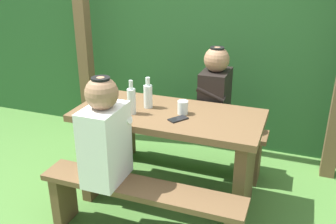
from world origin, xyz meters
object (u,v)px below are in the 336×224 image
at_px(cell_phone, 178,119).
at_px(bottle_left, 148,95).
at_px(drinking_glass, 183,107).
at_px(picnic_table, 168,142).
at_px(bottle_right, 131,100).
at_px(person_black_coat, 215,92).
at_px(person_white_shirt, 105,135).
at_px(bench_near, 141,202).
at_px(bench_far, 188,137).

bearing_deg(cell_phone, bottle_left, -172.23).
xyz_separation_m(drinking_glass, cell_phone, (0.00, -0.12, -0.04)).
bearing_deg(picnic_table, bottle_right, -155.30).
xyz_separation_m(picnic_table, person_black_coat, (0.23, 0.52, 0.26)).
distance_m(drinking_glass, bottle_right, 0.38).
height_order(person_white_shirt, drinking_glass, person_white_shirt).
bearing_deg(person_black_coat, bench_near, -102.37).
xyz_separation_m(bench_far, bottle_right, (-0.24, -0.64, 0.55)).
relative_size(bench_near, person_white_shirt, 1.95).
bearing_deg(cell_phone, picnic_table, 172.73).
distance_m(bottle_right, cell_phone, 0.37).
bearing_deg(bench_near, bench_far, 90.00).
bearing_deg(bench_near, bottle_right, 120.42).
distance_m(bench_far, bottle_left, 0.75).
bearing_deg(bench_far, person_white_shirt, -102.91).
relative_size(picnic_table, bench_near, 1.00).
xyz_separation_m(bench_near, bench_far, (0.00, 1.05, 0.00)).
bearing_deg(bench_far, cell_phone, -79.63).
height_order(bench_far, cell_phone, cell_phone).
bearing_deg(person_white_shirt, bench_far, 77.09).
bearing_deg(bottle_left, drinking_glass, -5.67).
height_order(bench_far, drinking_glass, drinking_glass).
bearing_deg(picnic_table, bench_near, -90.00).
relative_size(bench_near, person_black_coat, 1.95).
xyz_separation_m(picnic_table, bench_near, (0.00, -0.52, -0.20)).
bearing_deg(bench_near, person_black_coat, 77.63).
height_order(bench_near, person_black_coat, person_black_coat).
xyz_separation_m(person_black_coat, bottle_right, (-0.47, -0.63, 0.09)).
bearing_deg(bottle_left, cell_phone, -26.34).
distance_m(picnic_table, bench_near, 0.56).
bearing_deg(bottle_right, person_black_coat, 53.29).
xyz_separation_m(person_white_shirt, person_black_coat, (0.47, 1.04, 0.00)).
relative_size(person_black_coat, bottle_left, 3.01).
relative_size(picnic_table, person_white_shirt, 1.95).
xyz_separation_m(bench_near, bottle_left, (-0.18, 0.57, 0.54)).
relative_size(bench_far, bottle_right, 5.49).
height_order(person_black_coat, drinking_glass, person_black_coat).
distance_m(bench_near, bottle_left, 0.81).
relative_size(bench_far, person_black_coat, 1.95).
relative_size(bench_far, cell_phone, 10.00).
height_order(bench_near, cell_phone, cell_phone).
xyz_separation_m(bench_far, bottle_left, (-0.18, -0.48, 0.54)).
relative_size(picnic_table, bench_far, 1.00).
height_order(picnic_table, person_white_shirt, person_white_shirt).
xyz_separation_m(picnic_table, person_white_shirt, (-0.24, -0.52, 0.26)).
bearing_deg(bench_far, bottle_left, -110.38).
xyz_separation_m(drinking_glass, bottle_left, (-0.29, 0.03, 0.05)).
xyz_separation_m(bottle_left, bottle_right, (-0.06, -0.16, 0.01)).
distance_m(bottle_left, bottle_right, 0.17).
bearing_deg(bottle_right, bench_far, 69.13).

